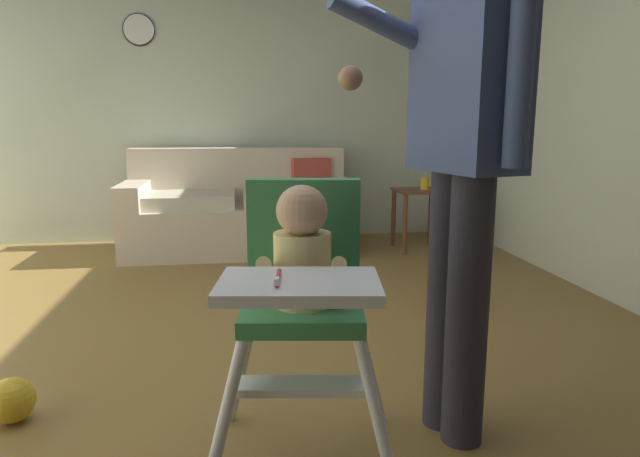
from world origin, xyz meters
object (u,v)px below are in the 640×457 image
at_px(couch, 240,211).
at_px(adult_standing, 463,157).
at_px(side_table, 419,206).
at_px(toy_ball, 11,400).
at_px(toy_ball_second, 451,287).
at_px(sippy_cup, 425,184).
at_px(high_chair, 303,277).
at_px(wall_clock, 139,30).

relative_size(couch, adult_standing, 1.11).
bearing_deg(side_table, toy_ball, -133.37).
height_order(adult_standing, toy_ball_second, adult_standing).
xyz_separation_m(toy_ball_second, sippy_cup, (0.33, 1.49, 0.45)).
distance_m(couch, side_table, 1.53).
bearing_deg(toy_ball_second, sippy_cup, 77.64).
bearing_deg(toy_ball, side_table, 46.63).
distance_m(couch, high_chair, 3.16).
bearing_deg(side_table, couch, 171.45).
xyz_separation_m(toy_ball, wall_clock, (0.03, 3.21, 1.79)).
height_order(side_table, sippy_cup, sippy_cup).
relative_size(sippy_cup, wall_clock, 0.36).
relative_size(adult_standing, sippy_cup, 17.11).
bearing_deg(wall_clock, couch, -29.92).
bearing_deg(toy_ball_second, adult_standing, -111.55).
xyz_separation_m(adult_standing, side_table, (0.80, 2.80, -0.59)).
bearing_deg(high_chair, side_table, 163.65).
relative_size(high_chair, wall_clock, 3.31).
bearing_deg(sippy_cup, toy_ball, -133.93).
height_order(high_chair, toy_ball_second, high_chair).
xyz_separation_m(high_chair, toy_ball, (-1.03, 0.41, -0.54)).
bearing_deg(couch, wall_clock, -119.92).
distance_m(adult_standing, toy_ball_second, 1.65).
xyz_separation_m(sippy_cup, wall_clock, (-2.39, 0.70, 1.30)).
distance_m(high_chair, side_table, 3.22).
height_order(couch, toy_ball_second, couch).
distance_m(high_chair, wall_clock, 3.96).
distance_m(high_chair, adult_standing, 0.65).
distance_m(couch, toy_ball_second, 2.12).
height_order(toy_ball, wall_clock, wall_clock).
height_order(toy_ball_second, sippy_cup, sippy_cup).
bearing_deg(sippy_cup, toy_ball_second, -102.36).
relative_size(couch, side_table, 3.65).
bearing_deg(toy_ball, sippy_cup, 46.07).
bearing_deg(high_chair, sippy_cup, 162.90).
bearing_deg(side_table, adult_standing, -105.90).
bearing_deg(adult_standing, toy_ball_second, -124.38).
xyz_separation_m(adult_standing, wall_clock, (-1.54, 3.50, 0.90)).
bearing_deg(wall_clock, toy_ball, -90.46).
height_order(high_chair, wall_clock, wall_clock).
bearing_deg(wall_clock, adult_standing, -66.23).
xyz_separation_m(couch, toy_ball_second, (1.23, -1.72, -0.21)).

